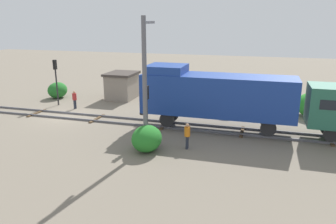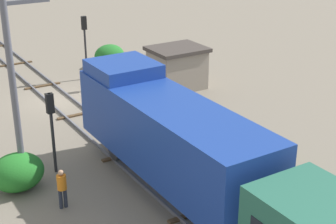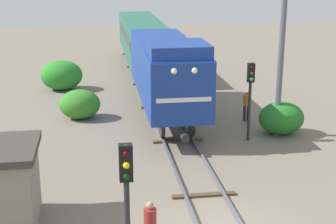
# 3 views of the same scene
# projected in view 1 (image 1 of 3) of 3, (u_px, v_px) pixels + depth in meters

# --- Properties ---
(ground_plane) EXTENTS (107.01, 107.01, 0.00)m
(ground_plane) POSITION_uv_depth(u_px,v_px,m) (66.00, 116.00, 28.16)
(ground_plane) COLOR #756B5B
(railway_track) EXTENTS (2.40, 71.34, 0.16)m
(railway_track) POSITION_uv_depth(u_px,v_px,m) (66.00, 115.00, 28.14)
(railway_track) COLOR #595960
(railway_track) RESTS_ON ground
(locomotive) EXTENTS (2.90, 11.60, 4.60)m
(locomotive) POSITION_uv_depth(u_px,v_px,m) (215.00, 94.00, 23.95)
(locomotive) COLOR navy
(locomotive) RESTS_ON railway_track
(traffic_signal_near) EXTENTS (0.32, 0.34, 4.37)m
(traffic_signal_near) POSITION_uv_depth(u_px,v_px,m) (56.00, 74.00, 31.08)
(traffic_signal_near) COLOR #262628
(traffic_signal_near) RESTS_ON ground
(traffic_signal_mid) EXTENTS (0.32, 0.34, 3.79)m
(traffic_signal_mid) POSITION_uv_depth(u_px,v_px,m) (147.00, 103.00, 21.95)
(traffic_signal_mid) COLOR #262628
(traffic_signal_mid) RESTS_ON ground
(worker_near_track) EXTENTS (0.38, 0.38, 1.70)m
(worker_near_track) POSITION_uv_depth(u_px,v_px,m) (75.00, 98.00, 30.25)
(worker_near_track) COLOR #262B38
(worker_near_track) RESTS_ON ground
(worker_by_signal) EXTENTS (0.38, 0.38, 1.70)m
(worker_by_signal) POSITION_uv_depth(u_px,v_px,m) (187.00, 134.00, 20.84)
(worker_by_signal) COLOR #262B38
(worker_by_signal) RESTS_ON ground
(catenary_mast) EXTENTS (1.94, 0.28, 8.26)m
(catenary_mast) POSITION_uv_depth(u_px,v_px,m) (145.00, 82.00, 19.92)
(catenary_mast) COLOR #595960
(catenary_mast) RESTS_ON ground
(relay_hut) EXTENTS (3.50, 2.90, 2.74)m
(relay_hut) POSITION_uv_depth(u_px,v_px,m) (122.00, 85.00, 34.18)
(relay_hut) COLOR gray
(relay_hut) RESTS_ON ground
(bush_near) EXTENTS (2.74, 2.24, 1.99)m
(bush_near) POSITION_uv_depth(u_px,v_px,m) (310.00, 105.00, 27.97)
(bush_near) COLOR #288526
(bush_near) RESTS_ON ground
(bush_mid) EXTENTS (2.27, 1.86, 1.65)m
(bush_mid) POSITION_uv_depth(u_px,v_px,m) (147.00, 139.00, 20.52)
(bush_mid) COLOR #247426
(bush_mid) RESTS_ON ground
(bush_far) EXTENTS (2.23, 1.83, 1.62)m
(bush_far) POSITION_uv_depth(u_px,v_px,m) (230.00, 105.00, 28.63)
(bush_far) COLOR #358126
(bush_far) RESTS_ON ground
(bush_back) EXTENTS (2.28, 1.86, 1.66)m
(bush_back) POSITION_uv_depth(u_px,v_px,m) (58.00, 90.00, 34.59)
(bush_back) COLOR #226C26
(bush_back) RESTS_ON ground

